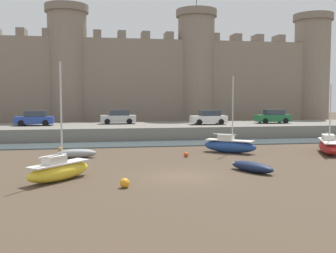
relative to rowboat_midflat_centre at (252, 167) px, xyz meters
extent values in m
plane|color=#4C3D2D|center=(-4.52, -0.69, -0.33)|extent=(160.00, 160.00, 0.00)
cube|color=#47565B|center=(-4.52, 14.82, -0.28)|extent=(80.00, 4.50, 0.10)
cube|color=slate|center=(-4.52, 22.07, 0.36)|extent=(66.50, 10.00, 1.38)
cube|color=gray|center=(-4.52, 33.48, 5.94)|extent=(54.50, 2.80, 12.55)
cylinder|color=gray|center=(-13.61, 33.48, 7.66)|extent=(5.25, 5.25, 15.97)
cylinder|color=#796B5D|center=(-13.61, 33.48, 16.14)|extent=(5.88, 5.88, 1.00)
cylinder|color=gray|center=(4.56, 33.48, 7.66)|extent=(5.25, 5.25, 15.97)
cylinder|color=#796B5D|center=(4.56, 33.48, 16.14)|extent=(5.88, 5.88, 1.00)
cylinder|color=gray|center=(22.73, 33.48, 7.66)|extent=(5.25, 5.25, 15.97)
cylinder|color=#796B5D|center=(22.73, 33.48, 16.14)|extent=(5.88, 5.88, 1.00)
cube|color=gray|center=(-19.57, 33.48, 12.77)|extent=(1.10, 2.52, 1.10)
cube|color=gray|center=(-16.22, 33.48, 12.77)|extent=(1.10, 2.52, 1.10)
cube|color=gray|center=(-9.54, 33.48, 12.77)|extent=(1.10, 2.52, 1.10)
cube|color=gray|center=(-6.20, 33.48, 12.77)|extent=(1.10, 2.52, 1.10)
cube|color=gray|center=(-2.85, 33.48, 12.77)|extent=(1.10, 2.52, 1.10)
cube|color=gray|center=(0.49, 33.48, 12.77)|extent=(1.10, 2.52, 1.10)
cube|color=gray|center=(7.18, 33.48, 12.77)|extent=(1.10, 2.52, 1.10)
cube|color=gray|center=(10.52, 33.48, 12.77)|extent=(1.10, 2.52, 1.10)
cube|color=gray|center=(13.86, 33.48, 12.77)|extent=(1.10, 2.52, 1.10)
cube|color=gray|center=(17.20, 33.48, 12.77)|extent=(1.10, 2.52, 1.10)
ellipsoid|color=#141E3D|center=(0.00, 0.00, -0.02)|extent=(2.34, 3.29, 0.63)
ellipsoid|color=navy|center=(0.00, 0.00, 0.04)|extent=(1.89, 2.68, 0.35)
cube|color=beige|center=(0.11, -0.22, 0.08)|extent=(0.83, 0.56, 0.06)
cube|color=beige|center=(-0.57, 1.10, 0.06)|extent=(0.61, 0.50, 0.08)
ellipsoid|color=#234793|center=(1.27, 8.07, 0.20)|extent=(4.23, 3.67, 1.06)
cube|color=silver|center=(1.27, 8.07, 0.69)|extent=(3.70, 3.20, 0.08)
cube|color=silver|center=(1.01, 8.27, 0.95)|extent=(1.45, 1.37, 0.44)
cylinder|color=silver|center=(1.44, 7.93, 3.33)|extent=(0.10, 0.10, 5.20)
cylinder|color=silver|center=(0.92, 8.34, 1.18)|extent=(1.63, 1.30, 0.08)
ellipsoid|color=yellow|center=(-11.38, -0.60, 0.16)|extent=(3.68, 3.86, 0.98)
cube|color=silver|center=(-11.38, -0.60, 0.61)|extent=(3.21, 3.37, 0.08)
cube|color=silver|center=(-11.59, -0.84, 0.87)|extent=(1.33, 1.36, 0.44)
cylinder|color=silver|center=(-11.24, -0.45, 3.42)|extent=(0.10, 0.10, 5.54)
cylinder|color=silver|center=(-11.67, -0.91, 1.10)|extent=(1.35, 1.45, 0.08)
ellipsoid|color=gray|center=(-10.94, 7.27, 0.02)|extent=(2.97, 1.03, 0.69)
ellipsoid|color=silver|center=(-10.94, 7.27, 0.08)|extent=(2.43, 0.81, 0.38)
cube|color=beige|center=(-10.72, 7.28, 0.12)|extent=(0.23, 0.78, 0.06)
cube|color=beige|center=(-12.09, 7.22, 0.10)|extent=(0.30, 0.51, 0.08)
ellipsoid|color=red|center=(9.07, 6.38, 0.20)|extent=(3.50, 5.50, 1.06)
cube|color=silver|center=(9.07, 6.38, 0.69)|extent=(3.04, 4.82, 0.08)
cube|color=silver|center=(9.24, 6.75, 0.95)|extent=(1.45, 1.75, 0.44)
cylinder|color=silver|center=(8.96, 6.14, 2.99)|extent=(0.10, 0.10, 4.53)
cylinder|color=silver|center=(9.30, 6.88, 1.18)|extent=(1.08, 2.25, 0.08)
sphere|color=#E04C1E|center=(-2.74, 6.42, -0.14)|extent=(0.38, 0.38, 0.38)
sphere|color=orange|center=(-7.94, -2.90, -0.08)|extent=(0.50, 0.50, 0.50)
sphere|color=orange|center=(-12.50, 11.29, -0.15)|extent=(0.37, 0.37, 0.37)
cube|color=#B2B5B7|center=(-7.16, 23.84, 1.65)|extent=(4.12, 1.74, 0.80)
cube|color=#2D3842|center=(-7.01, 23.84, 2.35)|extent=(2.27, 1.52, 0.64)
cylinder|color=black|center=(-8.44, 23.01, 1.37)|extent=(0.64, 0.19, 0.64)
cylinder|color=black|center=(-8.42, 24.71, 1.37)|extent=(0.64, 0.19, 0.64)
cylinder|color=black|center=(-5.90, 22.98, 1.37)|extent=(0.64, 0.19, 0.64)
cylinder|color=black|center=(-5.88, 24.68, 1.37)|extent=(0.64, 0.19, 0.64)
cube|color=#1E6638|center=(11.27, 21.90, 1.65)|extent=(4.12, 1.74, 0.80)
cube|color=#2D3842|center=(11.42, 21.90, 2.35)|extent=(2.27, 1.52, 0.64)
cylinder|color=black|center=(9.99, 21.06, 1.37)|extent=(0.64, 0.19, 0.64)
cylinder|color=black|center=(10.01, 22.76, 1.37)|extent=(0.64, 0.19, 0.64)
cylinder|color=black|center=(12.53, 21.04, 1.37)|extent=(0.64, 0.19, 0.64)
cylinder|color=black|center=(12.55, 22.74, 1.37)|extent=(0.64, 0.19, 0.64)
cube|color=#263F99|center=(-16.43, 22.65, 1.65)|extent=(4.12, 1.74, 0.80)
cube|color=#2D3842|center=(-16.28, 22.65, 2.35)|extent=(2.27, 1.52, 0.64)
cylinder|color=black|center=(-17.71, 21.81, 1.37)|extent=(0.64, 0.19, 0.64)
cylinder|color=black|center=(-17.69, 23.51, 1.37)|extent=(0.64, 0.19, 0.64)
cylinder|color=black|center=(-15.16, 21.79, 1.37)|extent=(0.64, 0.19, 0.64)
cylinder|color=black|center=(-15.15, 23.49, 1.37)|extent=(0.64, 0.19, 0.64)
cube|color=silver|center=(3.06, 21.14, 1.65)|extent=(4.12, 1.74, 0.80)
cube|color=#2D3842|center=(3.21, 21.14, 2.35)|extent=(2.27, 1.52, 0.64)
cylinder|color=black|center=(1.78, 20.30, 1.37)|extent=(0.64, 0.19, 0.64)
cylinder|color=black|center=(1.80, 22.00, 1.37)|extent=(0.64, 0.19, 0.64)
cylinder|color=black|center=(4.33, 20.28, 1.37)|extent=(0.64, 0.19, 0.64)
cylinder|color=black|center=(4.34, 21.98, 1.37)|extent=(0.64, 0.19, 0.64)
camera|label=1|loc=(-9.02, -22.61, 4.32)|focal=42.00mm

